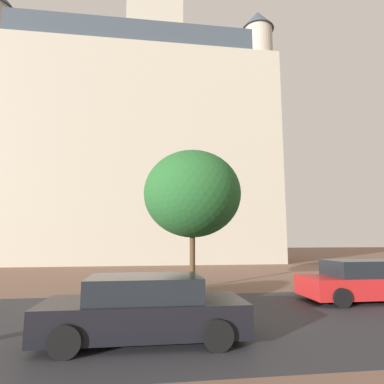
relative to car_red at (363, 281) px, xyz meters
name	(u,v)px	position (x,y,z in m)	size (l,w,h in m)	color
ground_plane	(197,316)	(-6.35, -1.34, -0.70)	(120.00, 120.00, 0.00)	brown
street_asphalt_strip	(199,319)	(-6.35, -1.72, -0.70)	(120.00, 7.80, 0.00)	#2D2D33
landmark_building	(136,143)	(-9.31, 21.42, 11.33)	(27.73, 11.91, 37.13)	#B2A893
car_red	(363,281)	(0.00, 0.00, 0.00)	(4.46, 2.09, 1.46)	red
car_black	(145,309)	(-7.87, -3.43, -0.02)	(4.52, 2.04, 1.41)	black
tree_curb_far	(192,194)	(-5.81, 3.70, 3.63)	(4.55, 4.55, 6.38)	#4C3823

